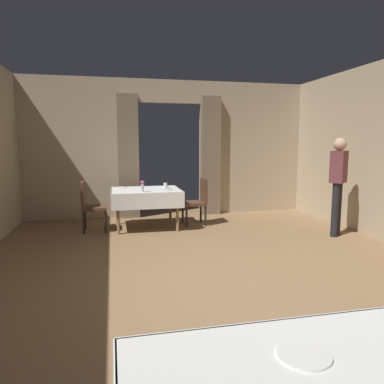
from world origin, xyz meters
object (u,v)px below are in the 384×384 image
at_px(dining_table_mid, 146,194).
at_px(glass_mid_d, 166,185).
at_px(flower_vase_mid, 142,186).
at_px(plate_mid_b, 166,190).
at_px(chair_mid_left, 90,204).
at_px(person_waiter_by_doorway, 338,178).
at_px(plate_near_c, 304,355).
at_px(plate_mid_c, 121,187).
at_px(chair_mid_right, 198,199).

relative_size(dining_table_mid, glass_mid_d, 12.48).
bearing_deg(flower_vase_mid, plate_mid_b, 24.40).
relative_size(chair_mid_left, glass_mid_d, 8.84).
bearing_deg(person_waiter_by_doorway, flower_vase_mid, 163.96).
xyz_separation_m(plate_near_c, plate_mid_c, (-0.60, 5.93, 0.00)).
bearing_deg(plate_mid_c, plate_mid_b, -32.33).
height_order(dining_table_mid, plate_near_c, plate_near_c).
height_order(chair_mid_right, glass_mid_d, chair_mid_right).
bearing_deg(dining_table_mid, chair_mid_right, 2.76).
relative_size(chair_mid_right, plate_mid_c, 3.94).
bearing_deg(chair_mid_left, person_waiter_by_doorway, -16.73).
bearing_deg(chair_mid_right, plate_near_c, -99.03).
relative_size(dining_table_mid, plate_mid_c, 5.56).
height_order(plate_mid_b, plate_mid_c, same).
relative_size(plate_near_c, person_waiter_by_doorway, 0.13).
bearing_deg(chair_mid_right, flower_vase_mid, -159.38).
height_order(chair_mid_left, chair_mid_right, same).
relative_size(plate_mid_b, plate_mid_c, 0.99).
xyz_separation_m(plate_near_c, glass_mid_d, (0.25, 5.69, 0.05)).
relative_size(plate_near_c, plate_mid_c, 0.97).
distance_m(plate_mid_b, person_waiter_by_doorway, 3.09).
xyz_separation_m(dining_table_mid, glass_mid_d, (0.40, 0.11, 0.15)).
distance_m(plate_mid_b, plate_mid_c, 0.98).
xyz_separation_m(dining_table_mid, chair_mid_right, (1.04, 0.05, -0.14)).
xyz_separation_m(chair_mid_right, plate_mid_b, (-0.67, -0.22, 0.24)).
height_order(plate_mid_c, person_waiter_by_doorway, person_waiter_by_doorway).
bearing_deg(plate_mid_b, flower_vase_mid, -155.60).
xyz_separation_m(chair_mid_right, glass_mid_d, (-0.64, 0.06, 0.29)).
distance_m(flower_vase_mid, plate_mid_c, 0.82).
bearing_deg(dining_table_mid, plate_mid_c, 141.70).
bearing_deg(dining_table_mid, chair_mid_left, -177.36).
distance_m(flower_vase_mid, glass_mid_d, 0.69).
bearing_deg(glass_mid_d, plate_near_c, -92.53).
relative_size(plate_near_c, flower_vase_mid, 1.08).
height_order(chair_mid_left, plate_mid_c, chair_mid_left).
distance_m(dining_table_mid, chair_mid_right, 1.05).
distance_m(chair_mid_right, plate_mid_c, 1.54).
height_order(plate_mid_b, glass_mid_d, glass_mid_d).
bearing_deg(chair_mid_right, chair_mid_left, -177.30).
bearing_deg(chair_mid_right, person_waiter_by_doorway, -32.31).
bearing_deg(dining_table_mid, glass_mid_d, 15.40).
distance_m(flower_vase_mid, person_waiter_by_doorway, 3.45).
distance_m(dining_table_mid, chair_mid_left, 1.05).
height_order(dining_table_mid, plate_mid_c, plate_mid_c).
xyz_separation_m(chair_mid_right, person_waiter_by_doorway, (2.18, -1.38, 0.51)).
xyz_separation_m(chair_mid_left, glass_mid_d, (1.44, 0.16, 0.29)).
relative_size(flower_vase_mid, glass_mid_d, 2.02).
distance_m(chair_mid_left, plate_near_c, 5.66).
bearing_deg(plate_mid_b, dining_table_mid, 156.13).
bearing_deg(person_waiter_by_doorway, plate_mid_b, 157.77).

